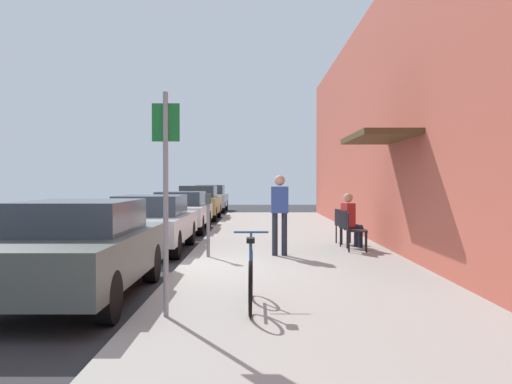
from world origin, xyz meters
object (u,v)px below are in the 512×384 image
parked_car_3 (197,202)px  bicycle_0 (249,278)px  parked_car_1 (149,222)px  parked_car_0 (76,248)px  parking_meter (206,220)px  cafe_chair_1 (346,226)px  parked_car_2 (179,211)px  pedestrian_standing (278,208)px  cafe_chair_2 (341,224)px  seated_patron_1 (349,218)px  cafe_chair_0 (352,229)px  parked_car_4 (208,198)px  street_sign (164,186)px

parked_car_3 → bicycle_0: 17.70m
parked_car_1 → parked_car_3: 11.09m
parked_car_0 → parking_meter: parking_meter is taller
parked_car_3 → cafe_chair_1: (4.73, -11.30, -0.14)m
parked_car_2 → pedestrian_standing: (3.04, -6.96, 0.42)m
parked_car_2 → parked_car_3: 5.79m
parked_car_0 → parked_car_1: parked_car_0 is taller
parked_car_3 → cafe_chair_2: 11.57m
parked_car_0 → parking_meter: size_ratio=3.33×
cafe_chair_1 → seated_patron_1: bearing=15.5°
bicycle_0 → pedestrian_standing: (0.56, 4.77, 0.64)m
cafe_chair_2 → parked_car_1: bearing=-173.7°
cafe_chair_1 → cafe_chair_2: 0.74m
cafe_chair_0 → pedestrian_standing: pedestrian_standing is taller
parked_car_1 → cafe_chair_0: bearing=-11.9°
parked_car_2 → parked_car_4: 12.05m
parked_car_1 → pedestrian_standing: size_ratio=2.59×
parked_car_2 → parking_meter: size_ratio=3.33×
parked_car_4 → bicycle_0: size_ratio=2.57×
parked_car_2 → bicycle_0: size_ratio=2.57×
parked_car_4 → cafe_chair_0: bearing=-75.5°
parked_car_3 → pedestrian_standing: (3.04, -12.75, 0.35)m
parked_car_0 → cafe_chair_2: parked_car_0 is taller
parked_car_0 → parked_car_1: 5.43m
street_sign → cafe_chair_2: size_ratio=2.99×
parked_car_4 → cafe_chair_1: 18.19m
parked_car_4 → street_sign: bearing=-86.5°
parked_car_1 → cafe_chair_2: size_ratio=5.06×
street_sign → cafe_chair_0: bearing=61.4°
cafe_chair_2 → bicycle_0: bearing=-107.9°
parking_meter → cafe_chair_2: (3.18, 2.37, -0.26)m
parked_car_1 → bicycle_0: (2.48, -6.44, -0.22)m
bicycle_0 → cafe_chair_2: (2.25, 6.96, 0.14)m
parked_car_4 → bicycle_0: 23.91m
parking_meter → cafe_chair_1: bearing=27.2°
parked_car_2 → bicycle_0: parked_car_2 is taller
parked_car_1 → pedestrian_standing: bearing=-28.7°
parked_car_2 → bicycle_0: bearing=-78.1°
parked_car_3 → pedestrian_standing: bearing=-76.6°
seated_patron_1 → parked_car_4: bearing=105.3°
parked_car_3 → cafe_chair_0: size_ratio=5.06×
parked_car_0 → parked_car_3: size_ratio=1.00×
parked_car_3 → cafe_chair_1: parked_car_3 is taller
street_sign → seated_patron_1: 7.54m
cafe_chair_0 → parked_car_2: bearing=127.0°
parking_meter → street_sign: size_ratio=0.51×
parked_car_1 → parked_car_3: parked_car_3 is taller
parked_car_4 → pedestrian_standing: size_ratio=2.59×
bicycle_0 → parked_car_0: bearing=158.0°
cafe_chair_1 → pedestrian_standing: 2.28m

